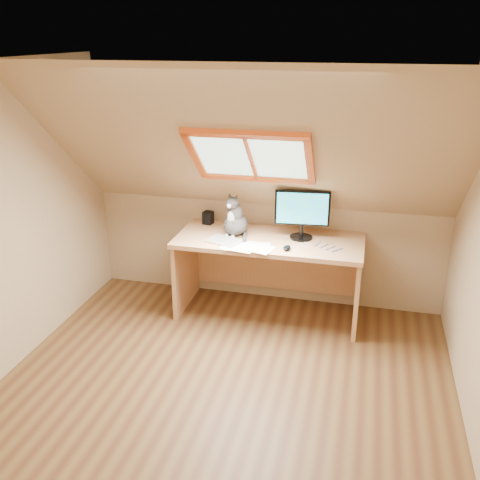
% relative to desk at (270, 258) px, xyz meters
% --- Properties ---
extents(ground, '(3.50, 3.50, 0.00)m').
position_rel_desk_xyz_m(ground, '(-0.10, -1.45, -0.56)').
color(ground, brown).
rests_on(ground, ground).
extents(room_shell, '(3.52, 3.52, 2.41)m').
position_rel_desk_xyz_m(room_shell, '(-0.10, -1.55, 0.88)').
color(room_shell, tan).
rests_on(room_shell, ground).
extents(desk, '(1.73, 0.76, 0.79)m').
position_rel_desk_xyz_m(desk, '(0.00, 0.00, 0.00)').
color(desk, tan).
rests_on(desk, ground).
extents(monitor, '(0.50, 0.21, 0.46)m').
position_rel_desk_xyz_m(monitor, '(0.29, -0.01, 0.50)').
color(monitor, black).
rests_on(monitor, desk).
extents(cat, '(0.30, 0.33, 0.42)m').
position_rel_desk_xyz_m(cat, '(-0.33, -0.06, 0.38)').
color(cat, '#47423E').
rests_on(cat, desk).
extents(desk_speaker, '(0.11, 0.11, 0.13)m').
position_rel_desk_xyz_m(desk_speaker, '(-0.67, 0.18, 0.30)').
color(desk_speaker, black).
rests_on(desk_speaker, desk).
extents(graphics_tablet, '(0.35, 0.30, 0.01)m').
position_rel_desk_xyz_m(graphics_tablet, '(-0.38, -0.25, 0.24)').
color(graphics_tablet, '#B2B2B7').
rests_on(graphics_tablet, desk).
extents(mouse, '(0.07, 0.12, 0.03)m').
position_rel_desk_xyz_m(mouse, '(0.20, -0.31, 0.25)').
color(mouse, black).
rests_on(mouse, desk).
extents(papers, '(0.35, 0.30, 0.01)m').
position_rel_desk_xyz_m(papers, '(-0.15, -0.33, 0.24)').
color(papers, white).
rests_on(papers, desk).
extents(cables, '(0.51, 0.26, 0.01)m').
position_rel_desk_xyz_m(cables, '(0.45, -0.19, 0.24)').
color(cables, silver).
rests_on(cables, desk).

